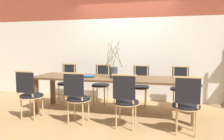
{
  "coord_description": "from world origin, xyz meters",
  "views": [
    {
      "loc": [
        1.15,
        -4.27,
        1.38
      ],
      "look_at": [
        0.0,
        0.0,
        0.9
      ],
      "focal_mm": 35.0,
      "sensor_mm": 36.0,
      "label": 1
    }
  ],
  "objects_px": {
    "chair_far_center": "(140,84)",
    "vase_centerpiece": "(113,72)",
    "chair_near_center": "(126,99)",
    "book_stack": "(89,76)",
    "dining_table": "(112,81)"
  },
  "relations": [
    {
      "from": "chair_near_center",
      "to": "book_stack",
      "type": "bearing_deg",
      "value": 144.36
    },
    {
      "from": "dining_table",
      "to": "vase_centerpiece",
      "type": "distance_m",
      "value": 0.23
    },
    {
      "from": "chair_near_center",
      "to": "chair_far_center",
      "type": "xyz_separation_m",
      "value": [
        0.04,
        1.53,
        0.0
      ]
    },
    {
      "from": "chair_far_center",
      "to": "vase_centerpiece",
      "type": "distance_m",
      "value": 1.02
    },
    {
      "from": "vase_centerpiece",
      "to": "book_stack",
      "type": "xyz_separation_m",
      "value": [
        -0.52,
        -0.04,
        -0.11
      ]
    },
    {
      "from": "chair_near_center",
      "to": "chair_far_center",
      "type": "bearing_deg",
      "value": 88.56
    },
    {
      "from": "dining_table",
      "to": "book_stack",
      "type": "relative_size",
      "value": 12.55
    },
    {
      "from": "chair_near_center",
      "to": "chair_far_center",
      "type": "relative_size",
      "value": 1.0
    },
    {
      "from": "chair_near_center",
      "to": "chair_far_center",
      "type": "distance_m",
      "value": 1.53
    },
    {
      "from": "book_stack",
      "to": "chair_far_center",
      "type": "bearing_deg",
      "value": 42.9
    },
    {
      "from": "vase_centerpiece",
      "to": "book_stack",
      "type": "distance_m",
      "value": 0.53
    },
    {
      "from": "book_stack",
      "to": "vase_centerpiece",
      "type": "bearing_deg",
      "value": 4.14
    },
    {
      "from": "dining_table",
      "to": "chair_far_center",
      "type": "height_order",
      "value": "chair_far_center"
    },
    {
      "from": "chair_far_center",
      "to": "vase_centerpiece",
      "type": "xyz_separation_m",
      "value": [
        -0.43,
        -0.84,
        0.38
      ]
    },
    {
      "from": "chair_far_center",
      "to": "vase_centerpiece",
      "type": "bearing_deg",
      "value": 63.07
    }
  ]
}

